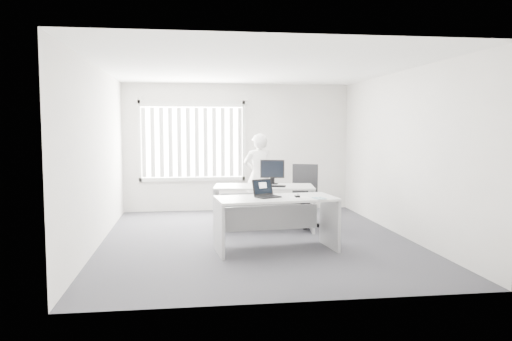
{
  "coord_description": "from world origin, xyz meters",
  "views": [
    {
      "loc": [
        -1.11,
        -8.04,
        1.85
      ],
      "look_at": [
        0.02,
        0.15,
        1.13
      ],
      "focal_mm": 35.0,
      "sensor_mm": 36.0,
      "label": 1
    }
  ],
  "objects": [
    {
      "name": "person",
      "position": [
        0.34,
        2.07,
        0.86
      ],
      "size": [
        0.63,
        0.41,
        1.72
      ],
      "primitive_type": "imported",
      "rotation": [
        0.0,
        0.0,
        3.14
      ],
      "color": "white",
      "rests_on": "ground"
    },
    {
      "name": "booklet",
      "position": [
        0.8,
        -0.98,
        0.81
      ],
      "size": [
        0.19,
        0.23,
        0.01
      ],
      "primitive_type": "cube",
      "rotation": [
        0.0,
        0.0,
        0.23
      ],
      "color": "silver",
      "rests_on": "desk_near"
    },
    {
      "name": "wall_front",
      "position": [
        0.0,
        -3.0,
        1.4
      ],
      "size": [
        5.0,
        0.02,
        2.8
      ],
      "primitive_type": "cube",
      "color": "silver",
      "rests_on": "ground"
    },
    {
      "name": "mouse",
      "position": [
        0.51,
        -0.81,
        0.83
      ],
      "size": [
        0.06,
        0.11,
        0.05
      ],
      "primitive_type": null,
      "rotation": [
        0.0,
        0.0,
        -0.0
      ],
      "color": "#ACABAE",
      "rests_on": "paper_sheet"
    },
    {
      "name": "laptop",
      "position": [
        0.07,
        -0.78,
        0.94
      ],
      "size": [
        0.43,
        0.41,
        0.26
      ],
      "primitive_type": null,
      "rotation": [
        0.0,
        0.0,
        0.42
      ],
      "color": "black",
      "rests_on": "desk_near"
    },
    {
      "name": "keyboard",
      "position": [
        0.36,
        0.56,
        0.81
      ],
      "size": [
        0.49,
        0.3,
        0.02
      ],
      "primitive_type": "cube",
      "rotation": [
        0.0,
        0.0,
        -0.34
      ],
      "color": "black",
      "rests_on": "desk_far"
    },
    {
      "name": "wall_right",
      "position": [
        2.5,
        0.0,
        1.4
      ],
      "size": [
        0.02,
        6.0,
        2.8
      ],
      "primitive_type": "cube",
      "color": "silver",
      "rests_on": "ground"
    },
    {
      "name": "desk_far",
      "position": [
        0.24,
        0.73,
        0.58
      ],
      "size": [
        1.86,
        1.06,
        0.8
      ],
      "rotation": [
        0.0,
        0.0,
        -0.14
      ],
      "color": "silver",
      "rests_on": "ground"
    },
    {
      "name": "ceiling",
      "position": [
        0.0,
        0.0,
        2.8
      ],
      "size": [
        5.0,
        6.0,
        0.02
      ],
      "primitive_type": "cube",
      "color": "white",
      "rests_on": "wall_back"
    },
    {
      "name": "wall_back",
      "position": [
        0.0,
        3.0,
        1.4
      ],
      "size": [
        5.0,
        0.02,
        2.8
      ],
      "primitive_type": "cube",
      "color": "silver",
      "rests_on": "ground"
    },
    {
      "name": "desk_near",
      "position": [
        0.19,
        -0.78,
        0.58
      ],
      "size": [
        1.84,
        1.0,
        0.81
      ],
      "rotation": [
        0.0,
        0.0,
        0.1
      ],
      "color": "silver",
      "rests_on": "ground"
    },
    {
      "name": "ground",
      "position": [
        0.0,
        0.0,
        0.0
      ],
      "size": [
        6.0,
        6.0,
        0.0
      ],
      "primitive_type": "plane",
      "color": "#45454B",
      "rests_on": "ground"
    },
    {
      "name": "wall_left",
      "position": [
        -2.5,
        0.0,
        1.4
      ],
      "size": [
        0.02,
        6.0,
        2.8
      ],
      "primitive_type": "cube",
      "color": "silver",
      "rests_on": "ground"
    },
    {
      "name": "window",
      "position": [
        -1.0,
        2.96,
        1.55
      ],
      "size": [
        2.32,
        0.06,
        1.76
      ],
      "primitive_type": "cube",
      "color": "silver",
      "rests_on": "wall_back"
    },
    {
      "name": "monitor",
      "position": [
        0.44,
        0.98,
        1.03
      ],
      "size": [
        0.47,
        0.26,
        0.45
      ],
      "primitive_type": null,
      "rotation": [
        0.0,
        0.0,
        -0.31
      ],
      "color": "black",
      "rests_on": "desk_far"
    },
    {
      "name": "paper_sheet",
      "position": [
        0.53,
        -0.83,
        0.81
      ],
      "size": [
        0.29,
        0.21,
        0.0
      ],
      "primitive_type": "cube",
      "rotation": [
        0.0,
        0.0,
        -0.01
      ],
      "color": "white",
      "rests_on": "desk_near"
    },
    {
      "name": "blinds",
      "position": [
        -1.0,
        2.9,
        1.52
      ],
      "size": [
        2.2,
        0.1,
        1.5
      ],
      "primitive_type": null,
      "color": "silver",
      "rests_on": "wall_back"
    },
    {
      "name": "office_chair",
      "position": [
        1.03,
        1.01,
        0.36
      ],
      "size": [
        0.86,
        0.86,
        1.15
      ],
      "rotation": [
        0.0,
        0.0,
        -0.41
      ],
      "color": "black",
      "rests_on": "ground"
    }
  ]
}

